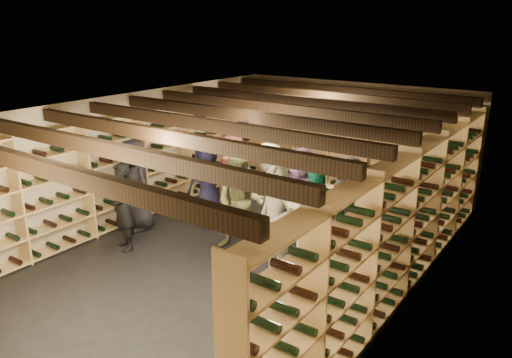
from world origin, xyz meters
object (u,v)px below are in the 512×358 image
Objects in this scene: person_0 at (135,185)px; person_5 at (231,184)px; person_9 at (268,192)px; person_1 at (123,207)px; person_11 at (300,195)px; person_3 at (307,244)px; person_4 at (314,223)px; crate_loose at (301,222)px; person_7 at (276,224)px; person_10 at (236,179)px; person_6 at (207,180)px; person_8 at (373,238)px; crate_stack_left at (320,210)px; crate_stack_right at (338,227)px; person_2 at (240,203)px; person_12 at (349,199)px.

person_0 is 1.77m from person_5.
person_1 is at bearing -140.03° from person_9.
person_0 is at bearing -140.97° from person_11.
person_3 is 0.90× the size of person_4.
person_3 is at bearing 5.32° from person_0.
person_5 reaches higher than person_3.
person_1 is (-1.93, -2.53, 0.67)m from crate_loose.
person_7 is 2.36m from person_10.
person_11 reaches higher than crate_loose.
person_9 reaches higher than crate_loose.
person_6 is 0.96× the size of person_11.
person_0 reaches higher than person_11.
person_8 is at bearing -11.36° from person_11.
person_8 is (3.54, -0.56, -0.03)m from person_6.
person_6 is (0.82, 1.05, -0.04)m from person_0.
crate_stack_left is at bearing 98.11° from person_3.
person_1 is 3.28m from person_3.
person_1 is 2.46m from person_9.
person_6 reaches higher than crate_stack_right.
crate_loose is at bearing 46.89° from person_0.
person_1 is 4.04m from person_8.
person_10 is (-1.54, -0.48, 0.42)m from crate_stack_left.
crate_loose is 2.61m from person_3.
person_3 is at bearing -2.14° from person_7.
person_3 is 1.01× the size of person_6.
person_7 is (2.32, -1.19, 0.08)m from person_6.
person_9 is (-1.00, -0.75, 0.69)m from crate_stack_right.
crate_loose is 1.65m from person_2.
person_4 is at bearing 36.97° from person_1.
person_12 is (-1.00, 1.33, -0.02)m from person_8.
person_0 is at bearing -147.35° from crate_stack_left.
person_3 is at bearing -16.30° from person_10.
person_5 is at bearing -149.71° from crate_stack_right.
person_5 is 1.15× the size of person_6.
person_8 is 1.03× the size of person_12.
person_2 is (1.60, 1.10, 0.08)m from person_1.
person_3 is at bearing -47.88° from person_9.
person_10 reaches higher than person_8.
person_12 is at bearing 0.00° from crate_stack_left.
crate_loose is at bearing 131.12° from person_11.
crate_stack_left is 0.55× the size of person_8.
person_2 is at bearing -32.02° from person_10.
person_1 is 2.97m from person_11.
person_1 is 3.20m from person_4.
crate_stack_right is 0.32× the size of person_7.
person_9 is at bearing -107.06° from crate_loose.
person_11 is at bearing 62.15° from person_1.
person_6 is (-0.73, 0.20, -0.12)m from person_5.
person_0 is at bearing 166.00° from person_8.
person_0 is at bearing -168.65° from person_7.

